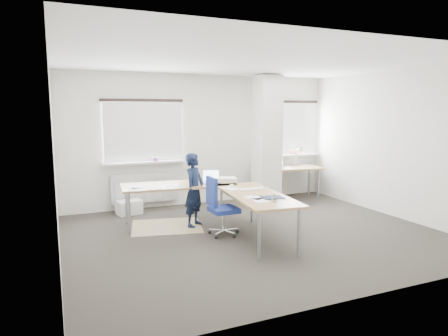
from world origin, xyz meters
name	(u,v)px	position (x,y,z in m)	size (l,w,h in m)	color
ground	(254,234)	(0.00, 0.00, 0.00)	(6.00, 6.00, 0.00)	black
room_shell	(253,127)	(0.18, 0.45, 1.75)	(6.04, 5.04, 2.82)	#BBB7AA
floor_mat	(167,226)	(-1.24, 0.99, 0.00)	(1.20, 1.02, 0.01)	#9B8254
white_crate	(129,207)	(-1.70, 2.11, 0.14)	(0.46, 0.32, 0.28)	white
desk_main	(217,191)	(-0.50, 0.44, 0.69)	(2.41, 2.82, 0.96)	olive
desk_side	(290,169)	(2.03, 2.14, 0.69)	(1.50, 0.93, 1.22)	olive
task_chair	(222,219)	(-0.54, 0.13, 0.27)	(0.53, 0.52, 0.98)	navy
person	(194,190)	(-0.77, 0.83, 0.65)	(0.47, 0.31, 1.30)	black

